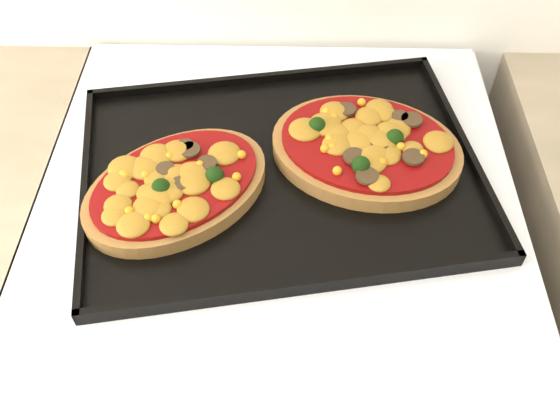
# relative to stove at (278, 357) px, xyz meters

# --- Properties ---
(stove) EXTENTS (0.60, 0.60, 0.91)m
(stove) POSITION_rel_stove_xyz_m (0.00, 0.00, 0.00)
(stove) COLOR silver
(stove) RESTS_ON floor
(baking_tray) EXTENTS (0.54, 0.44, 0.02)m
(baking_tray) POSITION_rel_stove_xyz_m (0.00, 0.02, 0.47)
(baking_tray) COLOR black
(baking_tray) RESTS_ON stove
(pizza_left) EXTENTS (0.28, 0.27, 0.03)m
(pizza_left) POSITION_rel_stove_xyz_m (-0.12, -0.02, 0.48)
(pizza_left) COLOR #A67739
(pizza_left) RESTS_ON baking_tray
(pizza_right) EXTENTS (0.28, 0.24, 0.04)m
(pizza_right) POSITION_rel_stove_xyz_m (0.11, 0.05, 0.48)
(pizza_right) COLOR #A67739
(pizza_right) RESTS_ON baking_tray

